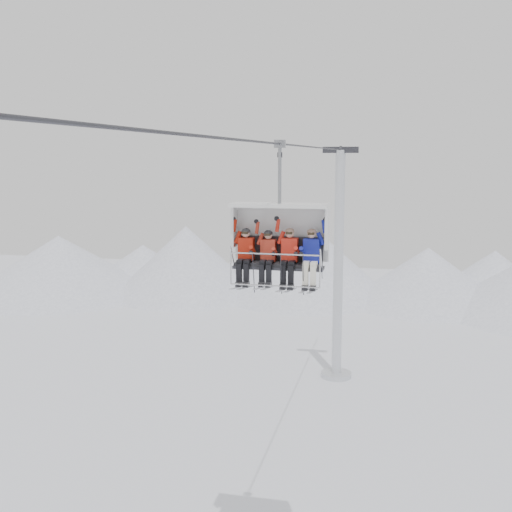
% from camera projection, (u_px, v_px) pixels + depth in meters
% --- Properties ---
extents(ridgeline, '(72.00, 21.00, 7.00)m').
position_uv_depth(ridgeline, '(340.00, 270.00, 57.23)').
color(ridgeline, white).
rests_on(ridgeline, ground).
extents(lift_tower_right, '(2.00, 1.80, 13.48)m').
position_uv_depth(lift_tower_right, '(338.00, 281.00, 37.10)').
color(lift_tower_right, silver).
rests_on(lift_tower_right, ground).
extents(haul_cable, '(0.06, 50.00, 0.06)m').
position_uv_depth(haul_cable, '(256.00, 142.00, 14.71)').
color(haul_cable, '#2F2F34').
rests_on(haul_cable, lift_tower_left).
extents(chairlift_carrier, '(2.72, 1.17, 3.98)m').
position_uv_depth(chairlift_carrier, '(280.00, 235.00, 18.18)').
color(chairlift_carrier, black).
rests_on(chairlift_carrier, haul_cable).
extents(skier_far_left, '(0.44, 1.69, 1.72)m').
position_uv_depth(skier_far_left, '(245.00, 253.00, 18.16)').
color(skier_far_left, '#AC1E0C').
rests_on(skier_far_left, chairlift_carrier).
extents(skier_center_left, '(0.42, 1.69, 1.65)m').
position_uv_depth(skier_center_left, '(268.00, 255.00, 18.02)').
color(skier_center_left, '#AC2E1C').
rests_on(skier_center_left, chairlift_carrier).
extents(skier_center_right, '(0.45, 1.69, 1.76)m').
position_uv_depth(skier_center_right, '(289.00, 254.00, 17.89)').
color(skier_center_right, red).
rests_on(skier_center_right, chairlift_carrier).
extents(skier_far_right, '(0.45, 1.69, 1.76)m').
position_uv_depth(skier_far_right, '(311.00, 255.00, 17.76)').
color(skier_far_right, navy).
rests_on(skier_far_right, chairlift_carrier).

